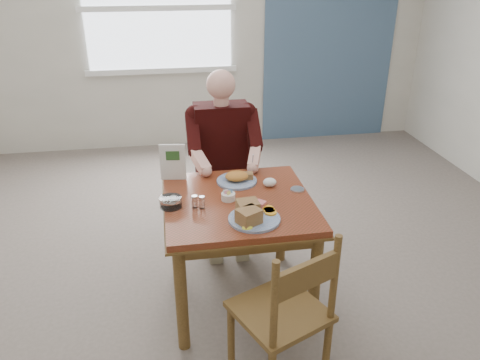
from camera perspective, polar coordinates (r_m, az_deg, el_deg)
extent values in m
plane|color=#61584E|center=(3.29, -0.19, -14.04)|extent=(6.00, 6.00, 0.00)
plane|color=beige|center=(5.56, -5.50, 18.18)|extent=(5.50, 0.00, 5.50)
cube|color=#425E7C|center=(5.88, 11.08, 18.24)|extent=(1.60, 0.02, 2.80)
ellipsoid|color=#FFF635|center=(2.55, 0.88, -5.88)|extent=(0.07, 0.05, 0.03)
ellipsoid|color=white|center=(3.03, 3.64, -0.28)|extent=(0.09, 0.08, 0.06)
cylinder|color=silver|center=(3.01, 7.01, -1.15)|extent=(0.10, 0.10, 0.01)
cube|color=white|center=(5.50, -9.99, 19.95)|extent=(1.60, 0.02, 1.30)
cube|color=white|center=(5.59, -9.45, 13.00)|extent=(1.72, 0.04, 0.06)
cube|color=white|center=(5.49, -9.99, 19.94)|extent=(1.72, 0.04, 0.06)
cube|color=maroon|center=(2.88, -0.21, -2.76)|extent=(0.90, 0.90, 0.04)
cube|color=brown|center=(2.89, -0.21, -3.24)|extent=(0.92, 0.92, 0.01)
cylinder|color=brown|center=(2.74, -7.15, -14.18)|extent=(0.07, 0.07, 0.71)
cylinder|color=brown|center=(2.85, 9.06, -12.45)|extent=(0.07, 0.07, 0.71)
cylinder|color=brown|center=(3.38, -7.86, -5.78)|extent=(0.07, 0.07, 0.71)
cylinder|color=brown|center=(3.47, 5.14, -4.71)|extent=(0.07, 0.07, 0.71)
cube|color=brown|center=(2.59, 1.21, -8.16)|extent=(0.80, 0.03, 0.08)
cube|color=brown|center=(3.26, -1.32, -0.65)|extent=(0.80, 0.03, 0.08)
cube|color=brown|center=(2.89, -7.89, -4.57)|extent=(0.03, 0.80, 0.08)
cube|color=brown|center=(3.00, 7.19, -3.34)|extent=(0.03, 0.80, 0.08)
cylinder|color=brown|center=(3.61, -4.51, -5.83)|extent=(0.04, 0.04, 0.45)
cylinder|color=brown|center=(3.65, 1.15, -5.36)|extent=(0.04, 0.04, 0.45)
cylinder|color=brown|center=(3.92, -5.01, -3.13)|extent=(0.04, 0.04, 0.45)
cylinder|color=brown|center=(3.96, 0.19, -2.73)|extent=(0.04, 0.04, 0.45)
cube|color=brown|center=(3.66, -2.11, -0.95)|extent=(0.42, 0.42, 0.03)
cylinder|color=brown|center=(3.71, -5.29, 3.32)|extent=(0.04, 0.04, 0.50)
cylinder|color=brown|center=(3.75, 0.20, 3.67)|extent=(0.04, 0.04, 0.50)
cube|color=brown|center=(3.69, -2.56, 4.94)|extent=(0.38, 0.03, 0.14)
cylinder|color=brown|center=(2.67, -1.09, -18.87)|extent=(0.05, 0.05, 0.45)
cylinder|color=brown|center=(2.83, 5.32, -15.99)|extent=(0.05, 0.05, 0.45)
cylinder|color=brown|center=(2.64, 10.48, -20.12)|extent=(0.05, 0.05, 0.45)
cube|color=brown|center=(2.48, 4.84, -15.66)|extent=(0.55, 0.55, 0.03)
cylinder|color=brown|center=(2.14, 4.20, -15.33)|extent=(0.05, 0.05, 0.50)
cylinder|color=brown|center=(2.33, 11.41, -11.88)|extent=(0.05, 0.05, 0.50)
cube|color=brown|center=(2.17, 8.15, -11.49)|extent=(0.36, 0.18, 0.14)
cube|color=tan|center=(3.51, -3.48, -0.83)|extent=(0.13, 0.38, 0.12)
cube|color=tan|center=(3.54, -0.26, -0.59)|extent=(0.13, 0.38, 0.12)
cube|color=tan|center=(3.50, -3.02, -6.53)|extent=(0.10, 0.10, 0.48)
cube|color=tan|center=(3.53, 0.22, -6.25)|extent=(0.10, 0.10, 0.48)
cube|color=black|center=(3.54, -2.27, 4.71)|extent=(0.40, 0.22, 0.58)
sphere|color=black|center=(3.45, -5.49, 7.92)|extent=(0.15, 0.15, 0.15)
sphere|color=black|center=(3.50, 0.79, 8.27)|extent=(0.15, 0.15, 0.15)
cylinder|color=#E4A290|center=(3.42, -2.31, 9.45)|extent=(0.11, 0.11, 0.08)
sphere|color=#E4A290|center=(3.39, -2.35, 11.56)|extent=(0.21, 0.21, 0.21)
cube|color=black|center=(3.37, -5.77, 5.70)|extent=(0.09, 0.29, 0.27)
cube|color=black|center=(3.43, 1.62, 6.13)|extent=(0.09, 0.29, 0.27)
sphere|color=black|center=(3.30, -5.55, 3.40)|extent=(0.09, 0.09, 0.09)
sphere|color=black|center=(3.36, 1.98, 3.88)|extent=(0.09, 0.09, 0.09)
cube|color=#E4A290|center=(3.23, -4.86, 2.27)|extent=(0.14, 0.23, 0.14)
cube|color=#E4A290|center=(3.28, 1.76, 2.71)|extent=(0.14, 0.23, 0.14)
sphere|color=#E4A290|center=(3.17, -4.16, 1.10)|extent=(0.08, 0.08, 0.08)
sphere|color=#E4A290|center=(3.21, 1.54, 1.49)|extent=(0.08, 0.08, 0.08)
cylinder|color=silver|center=(3.19, 1.55, 2.31)|extent=(0.01, 0.05, 0.12)
cylinder|color=white|center=(2.65, 1.75, -4.77)|extent=(0.38, 0.38, 0.02)
cube|color=tan|center=(2.58, 1.09, -4.44)|extent=(0.16, 0.15, 0.08)
cube|color=tan|center=(2.66, 0.95, -3.39)|extent=(0.13, 0.12, 0.08)
cylinder|color=#FFA41A|center=(2.70, 3.76, -3.95)|extent=(0.08, 0.08, 0.01)
cylinder|color=#FFA41A|center=(2.72, 3.58, -3.71)|extent=(0.09, 0.09, 0.01)
cylinder|color=#FFA41A|center=(2.74, 3.41, -3.47)|extent=(0.10, 0.10, 0.01)
cube|color=#DD696E|center=(2.76, 2.47, -2.94)|extent=(0.08, 0.08, 0.03)
cylinder|color=white|center=(3.09, -0.40, -0.11)|extent=(0.29, 0.29, 0.01)
ellipsoid|color=gold|center=(3.08, -0.40, 0.49)|extent=(0.16, 0.14, 0.06)
cube|color=tan|center=(3.10, 0.67, 0.53)|extent=(0.10, 0.07, 0.04)
cylinder|color=white|center=(2.86, -1.44, -2.03)|extent=(0.10, 0.10, 0.04)
cube|color=pink|center=(2.85, -1.62, -1.49)|extent=(0.03, 0.02, 0.02)
cube|color=#6699D8|center=(2.86, -1.23, -1.36)|extent=(0.03, 0.02, 0.02)
cube|color=#EAD159|center=(2.84, -1.37, -1.59)|extent=(0.03, 0.03, 0.02)
cube|color=white|center=(2.86, -1.77, -1.39)|extent=(0.03, 0.01, 0.02)
cylinder|color=white|center=(2.78, -5.55, -2.76)|extent=(0.04, 0.04, 0.06)
cylinder|color=silver|center=(2.77, -5.58, -2.05)|extent=(0.04, 0.04, 0.01)
cylinder|color=white|center=(2.77, -4.65, -2.86)|extent=(0.04, 0.04, 0.06)
cylinder|color=silver|center=(2.75, -4.68, -2.15)|extent=(0.04, 0.04, 0.01)
cylinder|color=white|center=(2.81, -8.44, -2.69)|extent=(0.17, 0.17, 0.06)
cylinder|color=white|center=(2.80, -8.79, -2.41)|extent=(0.04, 0.04, 0.02)
cylinder|color=white|center=(2.82, -8.18, -2.15)|extent=(0.04, 0.04, 0.02)
cylinder|color=white|center=(2.78, -8.33, -2.52)|extent=(0.04, 0.04, 0.02)
cube|color=white|center=(3.12, -8.19, 2.17)|extent=(0.17, 0.04, 0.25)
cube|color=#2D5926|center=(3.09, -8.21, 2.94)|extent=(0.09, 0.02, 0.06)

